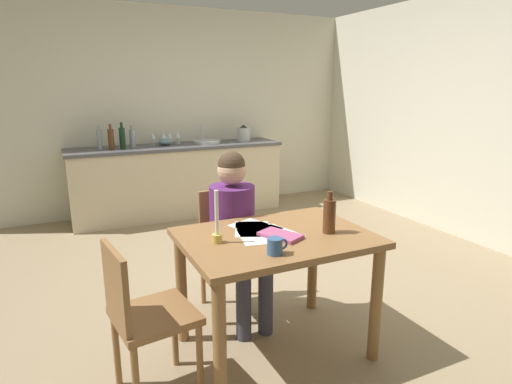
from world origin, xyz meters
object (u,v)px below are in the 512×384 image
Objects in this scene: coffee_mug at (275,246)px; dining_table at (276,255)px; wine_bottle_on_table at (329,215)px; wine_glass_by_kettle at (170,135)px; wine_glass_near_sink at (178,135)px; wine_glass_back_right at (153,136)px; bottle_vinegar at (111,139)px; stovetop_kettle at (244,134)px; bottle_oil at (99,139)px; candlestick at (217,228)px; bottle_wine_red at (122,138)px; bottle_sauce at (132,138)px; person_seated at (236,226)px; wine_glass_back_left at (163,136)px; chair_side_empty at (143,314)px; book_magazine at (280,235)px; sink_unit at (207,141)px; chair_at_table at (229,243)px; mixing_bowl at (165,142)px.

dining_table is at bearing 61.33° from coffee_mug.
wine_bottle_on_table is at bearing 19.70° from coffee_mug.
wine_glass_by_kettle is (-0.09, 3.41, 0.13)m from wine_bottle_on_table.
wine_glass_back_right is (-0.32, 0.00, 0.00)m from wine_glass_near_sink.
bottle_vinegar is 1.35× the size of stovetop_kettle.
bottle_oil reaches higher than wine_glass_by_kettle.
bottle_oil reaches higher than wine_glass_near_sink.
candlestick is 0.98× the size of bottle_wine_red.
stovetop_kettle is 1.43× the size of wine_glass_near_sink.
dining_table is 3.22m from bottle_sauce.
wine_glass_near_sink is (0.68, 3.28, 0.15)m from candlestick.
coffee_mug is 0.40× the size of bottle_vinegar.
bottle_sauce is at bearing -167.62° from wine_glass_near_sink.
person_seated is 0.73m from wine_bottle_on_table.
candlestick reaches higher than wine_glass_back_right.
wine_glass_back_left is at bearing 180.00° from wine_glass_by_kettle.
bottle_vinegar is at bearing 84.90° from chair_side_empty.
dining_table is at bearing 161.44° from wine_bottle_on_table.
wine_glass_back_right is at bearing 25.41° from bottle_sauce.
bottle_sauce reaches higher than book_magazine.
bottle_oil is (-1.31, 0.00, 0.10)m from sink_unit.
dining_table is 3.66× the size of candlestick.
wine_glass_back_left is 0.13m from wine_glass_back_right.
chair_at_table is 5.72× the size of wine_glass_near_sink.
mixing_bowl is at bearing 86.19° from person_seated.
bottle_vinegar is at bearing -166.25° from wine_glass_near_sink.
bottle_sauce is 1.45× the size of mixing_bowl.
wine_glass_near_sink is at bearing 8.32° from bottle_oil.
stovetop_kettle is (1.54, 3.13, 0.14)m from candlestick.
book_magazine is (0.82, 0.04, 0.29)m from chair_side_empty.
bottle_wine_red is at bearing -151.77° from wine_glass_back_right.
bottle_vinegar is at bearing -28.11° from bottle_oil.
candlestick is at bearing -116.67° from chair_at_table.
chair_at_table is at bearing 115.40° from wine_bottle_on_table.
chair_at_table is 3.29× the size of bottle_sauce.
bottle_vinegar reaches higher than chair_at_table.
person_seated is 4.02× the size of bottle_vinegar.
wine_glass_by_kettle is at bearing 0.00° from wine_glass_back_left.
chair_side_empty is at bearing -103.47° from wine_glass_back_right.
wine_glass_back_right is (0.27, 0.13, -0.01)m from bottle_sauce.
bottle_oil is 0.92× the size of bottle_wine_red.
wine_glass_near_sink is (0.31, 3.31, 0.37)m from dining_table.
chair_at_table is 2.84m from stovetop_kettle.
wine_glass_back_right is at bearing 76.53° from chair_side_empty.
stovetop_kettle is at bearing 75.01° from wine_bottle_on_table.
coffee_mug is 3.61m from wine_glass_near_sink.
chair_side_empty is at bearing 157.13° from book_magazine.
wine_glass_by_kettle is at bearing 43.63° from mixing_bowl.
sink_unit is 0.38m from wine_glass_near_sink.
bottle_sauce is (-0.28, 3.23, 0.24)m from book_magazine.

